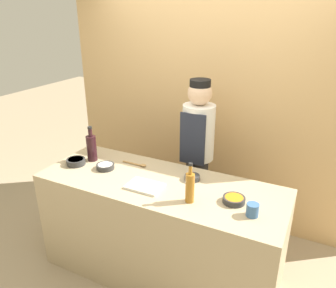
{
  "coord_description": "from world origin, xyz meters",
  "views": [
    {
      "loc": [
        1.11,
        -2.06,
        2.23
      ],
      "look_at": [
        0.0,
        0.15,
        1.21
      ],
      "focal_mm": 35.0,
      "sensor_mm": 36.0,
      "label": 1
    }
  ],
  "objects": [
    {
      "name": "cup_blue",
      "position": [
        0.78,
        -0.13,
        0.97
      ],
      "size": [
        0.09,
        0.09,
        0.09
      ],
      "color": "#386093",
      "rests_on": "counter"
    },
    {
      "name": "sauce_bowl_brown",
      "position": [
        -0.83,
        -0.05,
        0.96
      ],
      "size": [
        0.17,
        0.17,
        0.05
      ],
      "color": "#2D2D2D",
      "rests_on": "counter"
    },
    {
      "name": "sauce_bowl_white",
      "position": [
        -0.54,
        0.0,
        0.95
      ],
      "size": [
        0.16,
        0.16,
        0.04
      ],
      "color": "#2D2D2D",
      "rests_on": "counter"
    },
    {
      "name": "bottle_wine",
      "position": [
        -0.76,
        0.09,
        1.06
      ],
      "size": [
        0.09,
        0.09,
        0.33
      ],
      "color": "black",
      "rests_on": "counter"
    },
    {
      "name": "counter",
      "position": [
        0.0,
        0.0,
        0.46
      ],
      "size": [
        2.03,
        0.76,
        0.93
      ],
      "color": "tan",
      "rests_on": "ground_plane"
    },
    {
      "name": "sauce_bowl_orange",
      "position": [
        0.62,
        -0.02,
        0.95
      ],
      "size": [
        0.16,
        0.16,
        0.04
      ],
      "color": "#2D2D2D",
      "rests_on": "counter"
    },
    {
      "name": "wooden_spoon",
      "position": [
        -0.32,
        0.18,
        0.94
      ],
      "size": [
        0.24,
        0.04,
        0.03
      ],
      "color": "#B2844C",
      "rests_on": "counter"
    },
    {
      "name": "ground_plane",
      "position": [
        0.0,
        0.0,
        0.0
      ],
      "size": [
        14.0,
        14.0,
        0.0
      ],
      "primitive_type": "plane",
      "color": "tan"
    },
    {
      "name": "sauce_bowl_green",
      "position": [
        0.22,
        0.16,
        0.95
      ],
      "size": [
        0.12,
        0.12,
        0.04
      ],
      "color": "#2D2D2D",
      "rests_on": "counter"
    },
    {
      "name": "bottle_amber",
      "position": [
        0.33,
        -0.15,
        1.05
      ],
      "size": [
        0.07,
        0.07,
        0.31
      ],
      "color": "#9E661E",
      "rests_on": "counter"
    },
    {
      "name": "cutting_board",
      "position": [
        -0.07,
        -0.13,
        0.94
      ],
      "size": [
        0.28,
        0.19,
        0.02
      ],
      "color": "white",
      "rests_on": "counter"
    },
    {
      "name": "chef_center",
      "position": [
        0.06,
        0.67,
        0.92
      ],
      "size": [
        0.31,
        0.31,
        1.65
      ],
      "color": "#28282D",
      "rests_on": "ground_plane"
    },
    {
      "name": "cabinet_wall",
      "position": [
        0.0,
        1.16,
        1.2
      ],
      "size": [
        3.25,
        0.18,
        2.4
      ],
      "color": "tan",
      "rests_on": "ground_plane"
    }
  ]
}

